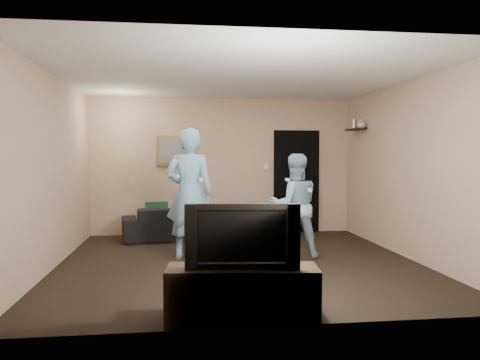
{
  "coord_description": "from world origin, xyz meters",
  "views": [
    {
      "loc": [
        -0.81,
        -6.49,
        1.51
      ],
      "look_at": [
        0.05,
        0.3,
        1.15
      ],
      "focal_mm": 35.0,
      "sensor_mm": 36.0,
      "label": 1
    }
  ],
  "objects": [
    {
      "name": "sofa",
      "position": [
        -0.82,
        1.99,
        0.3
      ],
      "size": [
        2.14,
        1.09,
        0.6
      ],
      "primitive_type": "imported",
      "rotation": [
        0.0,
        0.0,
        3.29
      ],
      "color": "black",
      "rests_on": "ground"
    },
    {
      "name": "shelf_figurine",
      "position": [
        2.39,
        1.88,
        2.09
      ],
      "size": [
        0.06,
        0.06,
        0.18
      ],
      "primitive_type": "cylinder",
      "color": "white",
      "rests_on": "wall_shelf"
    },
    {
      "name": "ceiling",
      "position": [
        0.0,
        0.0,
        2.6
      ],
      "size": [
        5.0,
        5.0,
        0.04
      ],
      "primitive_type": "cube",
      "color": "silver",
      "rests_on": "wall_back"
    },
    {
      "name": "painting_frame",
      "position": [
        -0.9,
        2.48,
        1.6
      ],
      "size": [
        0.72,
        0.05,
        0.57
      ],
      "primitive_type": "cube",
      "color": "olive",
      "rests_on": "wall_back"
    },
    {
      "name": "wall_front",
      "position": [
        0.0,
        -2.5,
        1.3
      ],
      "size": [
        5.0,
        0.04,
        2.6
      ],
      "primitive_type": "cube",
      "color": "tan",
      "rests_on": "ground"
    },
    {
      "name": "painting_canvas",
      "position": [
        -0.9,
        2.45,
        1.6
      ],
      "size": [
        0.62,
        0.01,
        0.47
      ],
      "primitive_type": "cube",
      "color": "slate",
      "rests_on": "painting_frame"
    },
    {
      "name": "tv_console",
      "position": [
        -0.26,
        -2.32,
        0.25
      ],
      "size": [
        1.42,
        0.6,
        0.49
      ],
      "primitive_type": "cube",
      "rotation": [
        0.0,
        0.0,
        -0.11
      ],
      "color": "black",
      "rests_on": "ground"
    },
    {
      "name": "wall_shelf",
      "position": [
        2.39,
        1.8,
        1.99
      ],
      "size": [
        0.2,
        0.6,
        0.03
      ],
      "primitive_type": "cube",
      "color": "black",
      "rests_on": "wall_right"
    },
    {
      "name": "wall_back",
      "position": [
        0.0,
        2.5,
        1.3
      ],
      "size": [
        5.0,
        0.04,
        2.6
      ],
      "primitive_type": "cube",
      "color": "tan",
      "rests_on": "ground"
    },
    {
      "name": "wii_player_right",
      "position": [
        0.86,
        0.23,
        0.77
      ],
      "size": [
        0.75,
        0.59,
        1.54
      ],
      "color": "#93B9D7",
      "rests_on": "ground"
    },
    {
      "name": "wall_left",
      "position": [
        -2.5,
        0.0,
        1.3
      ],
      "size": [
        0.04,
        5.0,
        2.6
      ],
      "primitive_type": "cube",
      "color": "tan",
      "rests_on": "ground"
    },
    {
      "name": "ground",
      "position": [
        0.0,
        0.0,
        0.0
      ],
      "size": [
        5.0,
        5.0,
        0.0
      ],
      "primitive_type": "plane",
      "color": "black",
      "rests_on": "ground"
    },
    {
      "name": "wall_right",
      "position": [
        2.5,
        0.0,
        1.3
      ],
      "size": [
        0.04,
        5.0,
        2.6
      ],
      "primitive_type": "cube",
      "color": "tan",
      "rests_on": "ground"
    },
    {
      "name": "shelf_vase",
      "position": [
        2.39,
        1.54,
        2.09
      ],
      "size": [
        0.18,
        0.18,
        0.16
      ],
      "primitive_type": "imported",
      "rotation": [
        0.0,
        0.0,
        -0.18
      ],
      "color": "silver",
      "rests_on": "wall_shelf"
    },
    {
      "name": "light_switch",
      "position": [
        0.85,
        2.48,
        1.3
      ],
      "size": [
        0.08,
        0.02,
        0.12
      ],
      "primitive_type": "cube",
      "color": "silver",
      "rests_on": "wall_back"
    },
    {
      "name": "television",
      "position": [
        -0.26,
        -2.32,
        0.79
      ],
      "size": [
        1.03,
        0.25,
        0.59
      ],
      "primitive_type": "imported",
      "rotation": [
        0.0,
        0.0,
        -0.11
      ],
      "color": "black",
      "rests_on": "tv_console"
    },
    {
      "name": "throw_pillow",
      "position": [
        -1.24,
        1.99,
        0.48
      ],
      "size": [
        0.4,
        0.13,
        0.4
      ],
      "primitive_type": "cube",
      "rotation": [
        0.0,
        0.0,
        0.0
      ],
      "color": "#164434",
      "rests_on": "sofa"
    },
    {
      "name": "wii_player_left",
      "position": [
        -0.69,
        0.35,
        0.95
      ],
      "size": [
        0.75,
        0.56,
        1.91
      ],
      "color": "#80B6DE",
      "rests_on": "ground"
    },
    {
      "name": "doorway",
      "position": [
        1.45,
        2.47,
        1.0
      ],
      "size": [
        0.9,
        0.06,
        2.0
      ],
      "primitive_type": "cube",
      "color": "black",
      "rests_on": "ground"
    }
  ]
}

